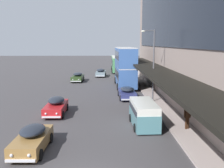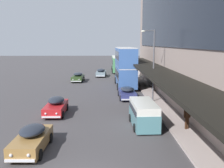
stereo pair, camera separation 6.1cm
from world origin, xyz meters
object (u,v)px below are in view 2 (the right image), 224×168
Objects in this scene: transit_bus_kerbside_front at (125,66)px; vw_van at (143,112)px; sedan_second_near at (56,106)px; sedan_far_back at (127,92)px; sedan_oncoming_front at (78,77)px; pedestrian_at_kerb at (187,115)px; transit_bus_kerbside_rear at (118,63)px; sedan_second_mid at (32,139)px; sedan_oncoming_rear at (101,73)px; street_lamp at (152,61)px.

vw_van is (0.13, -18.06, -2.07)m from transit_bus_kerbside_front.
sedan_second_near is at bearing -116.99° from transit_bus_kerbside_front.
transit_bus_kerbside_front is at bearing 63.01° from sedan_second_near.
sedan_far_back is at bearing 42.38° from sedan_second_near.
sedan_far_back is at bearing -92.52° from transit_bus_kerbside_front.
pedestrian_at_kerb is at bearing -66.02° from sedan_oncoming_front.
transit_bus_kerbside_rear is 43.18m from sedan_second_mid.
sedan_second_near is at bearing -137.62° from sedan_far_back.
transit_bus_kerbside_rear is 2.40× the size of sedan_far_back.
street_lamp is (6.05, -21.74, 3.82)m from sedan_oncoming_rear.
sedan_second_mid is at bearing -95.75° from sedan_oncoming_rear.
transit_bus_kerbside_front is 2.14× the size of sedan_second_mid.
pedestrian_at_kerb is at bearing -21.13° from vw_van.
street_lamp reaches higher than sedan_second_mid.
sedan_second_near is 19.89m from sedan_oncoming_front.
transit_bus_kerbside_front is 2.13× the size of sedan_oncoming_rear.
sedan_oncoming_rear is 7.24m from sedan_oncoming_front.
transit_bus_kerbside_front reaches higher than sedan_oncoming_rear.
vw_van is 8.77m from street_lamp.
vw_van is (4.03, -29.52, 0.32)m from sedan_oncoming_rear.
vw_van is at bearing -104.56° from street_lamp.
street_lamp is at bearing -40.43° from sedan_far_back.
transit_bus_kerbside_front is 20.11m from transit_bus_kerbside_rear.
transit_bus_kerbside_front is 10.60m from street_lamp.
sedan_second_near is 11.64m from pedestrian_at_kerb.
pedestrian_at_kerb is at bearing -72.13° from sedan_far_back.
transit_bus_kerbside_front is at bearing 90.42° from vw_van.
street_lamp reaches higher than sedan_oncoming_rear.
transit_bus_kerbside_front is 16.55m from sedan_second_near.
sedan_far_back is 1.08× the size of sedan_second_near.
sedan_oncoming_rear is 22.88m from street_lamp.
sedan_second_mid is (-7.31, -22.50, -2.42)m from transit_bus_kerbside_front.
street_lamp is (2.15, -10.28, 1.44)m from transit_bus_kerbside_front.
vw_van is at bearing -89.45° from transit_bus_kerbside_rear.
transit_bus_kerbside_rear is 6.12× the size of pedestrian_at_kerb.
sedan_second_mid is (0.38, -27.80, -0.02)m from sedan_oncoming_front.
transit_bus_kerbside_rear is 2.62× the size of sedan_oncoming_rear.
sedan_oncoming_front reaches higher than sedan_far_back.
transit_bus_kerbside_front reaches higher than vw_van.
pedestrian_at_kerb reaches higher than sedan_far_back.
pedestrian_at_kerb is at bearing -83.18° from street_lamp.
vw_van is 0.59× the size of street_lamp.
transit_bus_kerbside_front is 0.81× the size of transit_bus_kerbside_rear.
transit_bus_kerbside_front is 2.03× the size of sedan_oncoming_front.
sedan_oncoming_rear is at bearing 103.05° from pedestrian_at_kerb.
transit_bus_kerbside_rear is 9.44m from sedan_oncoming_rear.
transit_bus_kerbside_rear is (-0.23, 20.07, -1.19)m from transit_bus_kerbside_front.
sedan_oncoming_rear is 1.00× the size of sedan_second_mid.
transit_bus_kerbside_rear is 1.47× the size of street_lamp.
vw_van is (7.82, -23.36, 0.33)m from sedan_oncoming_front.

